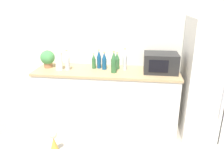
{
  "coord_description": "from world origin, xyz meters",
  "views": [
    {
      "loc": [
        0.07,
        -0.68,
        1.92
      ],
      "look_at": [
        -0.18,
        1.36,
        1.2
      ],
      "focal_mm": 35.0,
      "sensor_mm": 36.0,
      "label": 1
    }
  ],
  "objects_px": {
    "back_bottle_3": "(94,61)",
    "wise_man_figurine_crimson": "(54,145)",
    "back_bottle_6": "(99,59)",
    "paper_towel_roll": "(59,61)",
    "microwave": "(161,63)",
    "refrigerator": "(219,80)",
    "back_bottle_2": "(67,61)",
    "potted_plant": "(48,58)",
    "back_bottle_1": "(125,60)",
    "back_bottle_4": "(104,61)",
    "back_bottle_0": "(114,63)",
    "back_bottle_5": "(117,61)"
  },
  "relations": [
    {
      "from": "back_bottle_1",
      "to": "back_bottle_2",
      "type": "relative_size",
      "value": 1.08
    },
    {
      "from": "back_bottle_2",
      "to": "back_bottle_4",
      "type": "distance_m",
      "value": 0.55
    },
    {
      "from": "back_bottle_1",
      "to": "potted_plant",
      "type": "bearing_deg",
      "value": -179.04
    },
    {
      "from": "back_bottle_2",
      "to": "back_bottle_3",
      "type": "xyz_separation_m",
      "value": [
        0.37,
        0.14,
        -0.03
      ]
    },
    {
      "from": "microwave",
      "to": "back_bottle_4",
      "type": "xyz_separation_m",
      "value": [
        -0.83,
        0.02,
        -0.01
      ]
    },
    {
      "from": "potted_plant",
      "to": "back_bottle_2",
      "type": "bearing_deg",
      "value": -15.88
    },
    {
      "from": "paper_towel_roll",
      "to": "microwave",
      "type": "xyz_separation_m",
      "value": [
        1.5,
        0.09,
        0.0
      ]
    },
    {
      "from": "refrigerator",
      "to": "back_bottle_5",
      "type": "relative_size",
      "value": 6.68
    },
    {
      "from": "back_bottle_0",
      "to": "back_bottle_3",
      "type": "xyz_separation_m",
      "value": [
        -0.33,
        0.16,
        -0.04
      ]
    },
    {
      "from": "microwave",
      "to": "back_bottle_5",
      "type": "relative_size",
      "value": 1.89
    },
    {
      "from": "back_bottle_2",
      "to": "back_bottle_3",
      "type": "bearing_deg",
      "value": 20.35
    },
    {
      "from": "potted_plant",
      "to": "microwave",
      "type": "xyz_separation_m",
      "value": [
        1.71,
        -0.01,
        -0.0
      ]
    },
    {
      "from": "potted_plant",
      "to": "back_bottle_5",
      "type": "relative_size",
      "value": 1.05
    },
    {
      "from": "back_bottle_3",
      "to": "back_bottle_6",
      "type": "distance_m",
      "value": 0.09
    },
    {
      "from": "refrigerator",
      "to": "back_bottle_2",
      "type": "distance_m",
      "value": 2.18
    },
    {
      "from": "potted_plant",
      "to": "back_bottle_0",
      "type": "height_order",
      "value": "back_bottle_0"
    },
    {
      "from": "paper_towel_roll",
      "to": "back_bottle_3",
      "type": "xyz_separation_m",
      "value": [
        0.5,
        0.14,
        -0.03
      ]
    },
    {
      "from": "refrigerator",
      "to": "back_bottle_0",
      "type": "xyz_separation_m",
      "value": [
        -1.47,
        -0.03,
        0.2
      ]
    },
    {
      "from": "back_bottle_6",
      "to": "refrigerator",
      "type": "bearing_deg",
      "value": -5.27
    },
    {
      "from": "back_bottle_2",
      "to": "wise_man_figurine_crimson",
      "type": "relative_size",
      "value": 1.82
    },
    {
      "from": "back_bottle_4",
      "to": "wise_man_figurine_crimson",
      "type": "xyz_separation_m",
      "value": [
        0.0,
        -2.02,
        0.02
      ]
    },
    {
      "from": "microwave",
      "to": "back_bottle_1",
      "type": "xyz_separation_m",
      "value": [
        -0.52,
        0.03,
        0.02
      ]
    },
    {
      "from": "back_bottle_2",
      "to": "back_bottle_4",
      "type": "relative_size",
      "value": 1.14
    },
    {
      "from": "back_bottle_0",
      "to": "wise_man_figurine_crimson",
      "type": "distance_m",
      "value": 1.89
    },
    {
      "from": "back_bottle_3",
      "to": "back_bottle_4",
      "type": "bearing_deg",
      "value": -10.68
    },
    {
      "from": "back_bottle_4",
      "to": "back_bottle_2",
      "type": "bearing_deg",
      "value": -168.86
    },
    {
      "from": "back_bottle_1",
      "to": "wise_man_figurine_crimson",
      "type": "relative_size",
      "value": 1.96
    },
    {
      "from": "paper_towel_roll",
      "to": "back_bottle_0",
      "type": "relative_size",
      "value": 0.88
    },
    {
      "from": "potted_plant",
      "to": "paper_towel_roll",
      "type": "relative_size",
      "value": 0.96
    },
    {
      "from": "potted_plant",
      "to": "back_bottle_6",
      "type": "height_order",
      "value": "back_bottle_6"
    },
    {
      "from": "back_bottle_5",
      "to": "back_bottle_6",
      "type": "distance_m",
      "value": 0.28
    },
    {
      "from": "back_bottle_1",
      "to": "back_bottle_3",
      "type": "relative_size",
      "value": 1.4
    },
    {
      "from": "paper_towel_roll",
      "to": "refrigerator",
      "type": "bearing_deg",
      "value": 0.11
    },
    {
      "from": "back_bottle_1",
      "to": "back_bottle_2",
      "type": "xyz_separation_m",
      "value": [
        -0.85,
        -0.12,
        -0.01
      ]
    },
    {
      "from": "back_bottle_0",
      "to": "back_bottle_3",
      "type": "distance_m",
      "value": 0.37
    },
    {
      "from": "back_bottle_0",
      "to": "back_bottle_4",
      "type": "height_order",
      "value": "back_bottle_0"
    },
    {
      "from": "refrigerator",
      "to": "back_bottle_2",
      "type": "bearing_deg",
      "value": 179.99
    },
    {
      "from": "back_bottle_1",
      "to": "back_bottle_4",
      "type": "bearing_deg",
      "value": -177.85
    },
    {
      "from": "refrigerator",
      "to": "back_bottle_2",
      "type": "relative_size",
      "value": 5.61
    },
    {
      "from": "back_bottle_2",
      "to": "wise_man_figurine_crimson",
      "type": "height_order",
      "value": "back_bottle_2"
    },
    {
      "from": "paper_towel_roll",
      "to": "back_bottle_4",
      "type": "relative_size",
      "value": 1.04
    },
    {
      "from": "back_bottle_3",
      "to": "wise_man_figurine_crimson",
      "type": "relative_size",
      "value": 1.4
    },
    {
      "from": "back_bottle_4",
      "to": "wise_man_figurine_crimson",
      "type": "height_order",
      "value": "back_bottle_4"
    },
    {
      "from": "paper_towel_roll",
      "to": "back_bottle_3",
      "type": "distance_m",
      "value": 0.52
    },
    {
      "from": "microwave",
      "to": "back_bottle_6",
      "type": "distance_m",
      "value": 0.92
    },
    {
      "from": "refrigerator",
      "to": "back_bottle_6",
      "type": "xyz_separation_m",
      "value": [
        -1.72,
        0.16,
        0.19
      ]
    },
    {
      "from": "back_bottle_5",
      "to": "back_bottle_6",
      "type": "bearing_deg",
      "value": 179.13
    },
    {
      "from": "potted_plant",
      "to": "wise_man_figurine_crimson",
      "type": "bearing_deg",
      "value": -66.24
    },
    {
      "from": "microwave",
      "to": "paper_towel_roll",
      "type": "bearing_deg",
      "value": -176.61
    },
    {
      "from": "potted_plant",
      "to": "back_bottle_3",
      "type": "bearing_deg",
      "value": 3.21
    }
  ]
}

